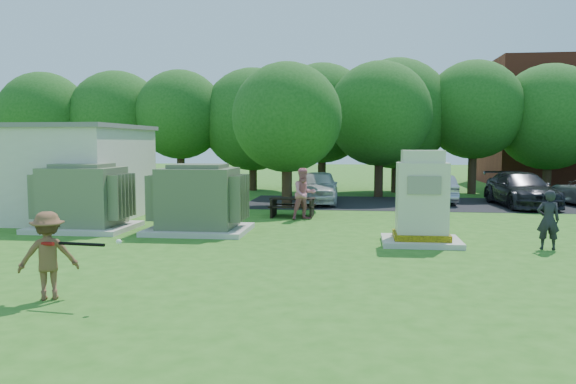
# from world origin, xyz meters

# --- Properties ---
(ground) EXTENTS (120.00, 120.00, 0.00)m
(ground) POSITION_xyz_m (0.00, 0.00, 0.00)
(ground) COLOR #2D6619
(ground) RESTS_ON ground
(service_building) EXTENTS (10.00, 5.00, 3.20)m
(service_building) POSITION_xyz_m (-11.00, 7.00, 1.60)
(service_building) COLOR beige
(service_building) RESTS_ON ground
(parking_strip) EXTENTS (20.00, 6.00, 0.01)m
(parking_strip) POSITION_xyz_m (7.00, 13.50, 0.01)
(parking_strip) COLOR #232326
(parking_strip) RESTS_ON ground
(transformer_left) EXTENTS (3.00, 2.40, 2.07)m
(transformer_left) POSITION_xyz_m (-6.50, 4.50, 0.97)
(transformer_left) COLOR beige
(transformer_left) RESTS_ON ground
(transformer_right) EXTENTS (3.00, 2.40, 2.07)m
(transformer_right) POSITION_xyz_m (-2.80, 4.50, 0.97)
(transformer_right) COLOR beige
(transformer_right) RESTS_ON ground
(generator_cabinet) EXTENTS (2.07, 1.69, 2.52)m
(generator_cabinet) POSITION_xyz_m (3.70, 3.29, 1.10)
(generator_cabinet) COLOR beige
(generator_cabinet) RESTS_ON ground
(picnic_table) EXTENTS (1.64, 1.23, 0.70)m
(picnic_table) POSITION_xyz_m (-0.39, 8.42, 0.44)
(picnic_table) COLOR black
(picnic_table) RESTS_ON ground
(batter) EXTENTS (1.14, 0.95, 1.53)m
(batter) POSITION_xyz_m (-3.30, -2.98, 0.77)
(batter) COLOR brown
(batter) RESTS_ON ground
(person_by_generator) EXTENTS (0.59, 0.41, 1.52)m
(person_by_generator) POSITION_xyz_m (6.80, 2.88, 0.76)
(person_by_generator) COLOR black
(person_by_generator) RESTS_ON ground
(person_at_picnic) EXTENTS (1.11, 1.04, 1.83)m
(person_at_picnic) POSITION_xyz_m (0.10, 7.69, 0.91)
(person_at_picnic) COLOR #CB6B78
(person_at_picnic) RESTS_ON ground
(car_white) EXTENTS (1.86, 4.38, 1.48)m
(car_white) POSITION_xyz_m (0.19, 13.16, 0.74)
(car_white) COLOR silver
(car_white) RESTS_ON ground
(car_silver_a) EXTENTS (1.45, 3.87, 1.26)m
(car_silver_a) POSITION_xyz_m (5.51, 14.09, 0.63)
(car_silver_a) COLOR #A9A9AE
(car_silver_a) RESTS_ON ground
(car_dark) EXTENTS (2.44, 5.15, 1.45)m
(car_dark) POSITION_xyz_m (8.89, 12.97, 0.73)
(car_dark) COLOR black
(car_dark) RESTS_ON ground
(batting_equipment) EXTENTS (1.45, 0.23, 0.15)m
(batting_equipment) POSITION_xyz_m (-2.61, -3.14, 1.02)
(batting_equipment) COLOR black
(batting_equipment) RESTS_ON ground
(tree_row) EXTENTS (41.30, 13.30, 7.30)m
(tree_row) POSITION_xyz_m (1.75, 18.50, 4.15)
(tree_row) COLOR #47301E
(tree_row) RESTS_ON ground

